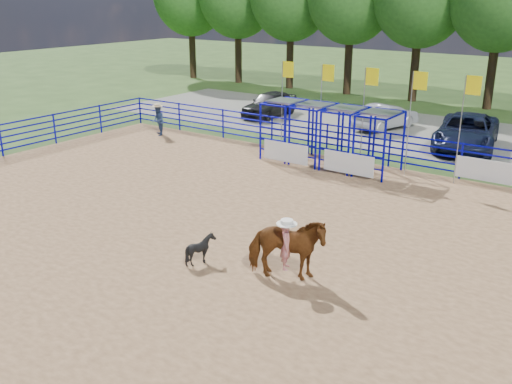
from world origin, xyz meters
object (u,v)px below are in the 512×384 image
horse_and_rider (286,246)px  car_b (386,116)px  car_a (270,104)px  car_c (467,132)px  spectator_cowboy (158,120)px  calf (201,249)px

horse_and_rider → car_b: bearing=105.3°
car_a → car_c: car_c is taller
car_a → car_b: 7.11m
car_c → spectator_cowboy: bearing=-164.7°
car_c → horse_and_rider: bearing=-99.7°
horse_and_rider → spectator_cowboy: (-13.94, 9.61, -0.09)m
spectator_cowboy → car_c: bearing=25.4°
car_a → car_b: (7.06, 0.86, -0.07)m
horse_and_rider → spectator_cowboy: horse_and_rider is taller
calf → car_a: car_a is taller
spectator_cowboy → car_b: bearing=42.9°
car_c → car_b: bearing=149.5°
calf → spectator_cowboy: bearing=19.8°
car_a → car_b: car_a is taller
calf → car_b: bearing=-21.0°
horse_and_rider → car_b: 18.64m
horse_and_rider → spectator_cowboy: 16.93m
car_c → calf: bearing=-107.8°
horse_and_rider → car_a: 20.89m
horse_and_rider → spectator_cowboy: size_ratio=1.40×
car_a → horse_and_rider: bearing=-56.7°
calf → car_c: car_c is taller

